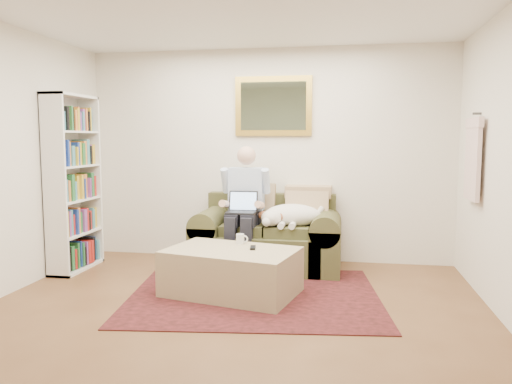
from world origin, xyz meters
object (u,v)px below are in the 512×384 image
(sofa, at_px, (267,243))
(laptop, at_px, (242,207))
(coffee_mug, at_px, (240,239))
(bookshelf, at_px, (73,183))
(seated_man, at_px, (243,209))
(ottoman, at_px, (232,272))
(sleeping_dog, at_px, (293,215))

(sofa, xyz_separation_m, laptop, (-0.25, -0.22, 0.45))
(coffee_mug, height_order, bookshelf, bookshelf)
(seated_man, height_order, laptop, seated_man)
(laptop, bearing_deg, bookshelf, -173.51)
(seated_man, xyz_separation_m, ottoman, (0.06, -0.89, -0.49))
(bookshelf, bearing_deg, sofa, 11.40)
(sleeping_dog, bearing_deg, coffee_mug, -123.55)
(sofa, relative_size, sleeping_dog, 2.43)
(coffee_mug, bearing_deg, seated_man, 98.48)
(ottoman, bearing_deg, laptop, 94.42)
(ottoman, relative_size, coffee_mug, 12.23)
(laptop, xyz_separation_m, sleeping_dog, (0.56, 0.13, -0.10))
(seated_man, distance_m, bookshelf, 1.97)
(ottoman, height_order, coffee_mug, coffee_mug)
(ottoman, bearing_deg, seated_man, 94.10)
(laptop, height_order, coffee_mug, laptop)
(laptop, height_order, ottoman, laptop)
(seated_man, distance_m, sleeping_dog, 0.56)
(seated_man, relative_size, laptop, 4.33)
(ottoman, height_order, bookshelf, bookshelf)
(seated_man, height_order, coffee_mug, seated_man)
(sofa, bearing_deg, laptop, -138.98)
(coffee_mug, distance_m, bookshelf, 2.11)
(sleeping_dog, relative_size, bookshelf, 0.35)
(laptop, bearing_deg, ottoman, -85.58)
(coffee_mug, relative_size, bookshelf, 0.05)
(sleeping_dog, distance_m, bookshelf, 2.53)
(laptop, bearing_deg, seated_man, 90.00)
(bookshelf, bearing_deg, laptop, 6.49)
(laptop, distance_m, bookshelf, 1.95)
(seated_man, relative_size, sleeping_dog, 2.04)
(seated_man, bearing_deg, ottoman, -85.90)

